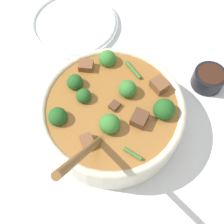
% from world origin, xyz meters
% --- Properties ---
extents(ground_plane, '(4.00, 4.00, 0.00)m').
position_xyz_m(ground_plane, '(0.00, 0.00, 0.00)').
color(ground_plane, silver).
extents(stew_bowl, '(0.30, 0.36, 0.27)m').
position_xyz_m(stew_bowl, '(0.00, -0.00, 0.05)').
color(stew_bowl, beige).
rests_on(stew_bowl, ground_plane).
extents(condiment_bowl, '(0.08, 0.08, 0.04)m').
position_xyz_m(condiment_bowl, '(-0.19, -0.17, 0.02)').
color(condiment_bowl, black).
rests_on(condiment_bowl, ground_plane).
extents(empty_plate, '(0.24, 0.24, 0.02)m').
position_xyz_m(empty_plate, '(0.19, -0.25, 0.01)').
color(empty_plate, white).
rests_on(empty_plate, ground_plane).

